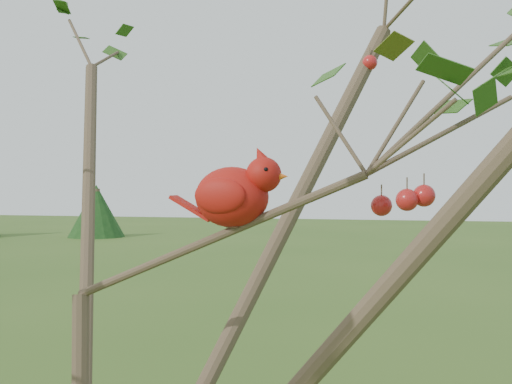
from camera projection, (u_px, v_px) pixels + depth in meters
crabapple_tree at (83, 216)px, 1.21m from camera, size 2.35×2.05×2.95m
cardinal at (236, 194)px, 1.24m from camera, size 0.24×0.13×0.17m
distant_trees at (389, 203)px, 24.79m from camera, size 36.48×9.06×3.41m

